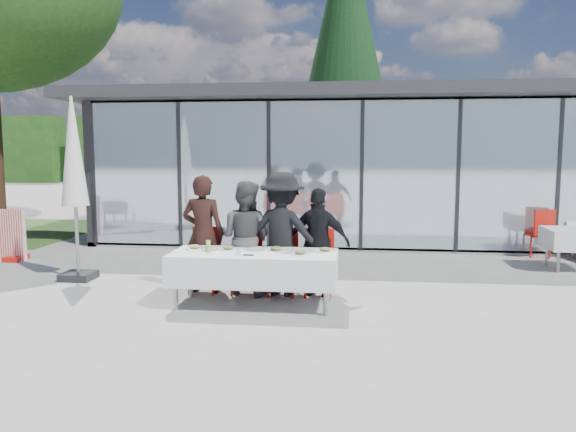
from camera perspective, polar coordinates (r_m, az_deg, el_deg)
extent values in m
plane|color=gray|center=(8.04, 0.25, -8.68)|extent=(90.00, 90.00, 0.00)
cube|color=gray|center=(15.89, 10.73, -0.97)|extent=(14.00, 8.00, 0.10)
cube|color=black|center=(19.65, 10.04, 5.03)|extent=(14.00, 0.20, 3.20)
cube|color=black|center=(16.74, -13.50, 4.68)|extent=(0.20, 8.00, 3.20)
cube|color=silver|center=(11.80, 12.22, 3.95)|extent=(13.60, 0.06, 3.10)
cube|color=#2D2D30|center=(15.40, 11.10, 10.99)|extent=(14.80, 8.80, 0.24)
cube|color=#262628|center=(13.05, -19.11, 3.98)|extent=(0.08, 0.10, 3.10)
cube|color=#262628|center=(12.33, -10.93, 4.09)|extent=(0.08, 0.10, 3.10)
cube|color=#262628|center=(11.88, -1.94, 4.11)|extent=(0.08, 0.10, 3.10)
cube|color=#262628|center=(11.75, 7.49, 4.03)|extent=(0.08, 0.10, 3.10)
cube|color=#262628|center=(11.94, 16.87, 3.84)|extent=(0.08, 0.10, 3.10)
cube|color=#262628|center=(12.43, 25.74, 3.57)|extent=(0.08, 0.10, 3.10)
cube|color=red|center=(14.37, 1.19, -0.04)|extent=(0.45, 0.45, 0.90)
cube|color=red|center=(14.80, 7.16, 0.11)|extent=(0.45, 0.45, 0.90)
cube|color=red|center=(14.55, 17.07, -0.25)|extent=(0.45, 0.45, 0.90)
cube|color=red|center=(15.70, 23.81, -0.04)|extent=(0.45, 0.45, 0.90)
cube|color=#193B12|center=(42.41, -26.09, 6.10)|extent=(6.50, 2.00, 4.40)
cube|color=#193B12|center=(38.68, -16.00, 6.53)|extent=(6.50, 2.00, 4.40)
cube|color=#193B12|center=(36.36, -4.21, 6.77)|extent=(6.50, 2.00, 4.40)
cube|color=#193B12|center=(35.73, 8.58, 6.72)|extent=(6.50, 2.00, 4.40)
cube|color=#193B12|center=(36.86, 21.19, 6.34)|extent=(6.50, 2.00, 4.40)
cube|color=white|center=(7.72, -3.46, -5.23)|extent=(2.26, 0.96, 0.42)
cylinder|color=gray|center=(7.67, -11.34, -6.85)|extent=(0.06, 0.06, 0.71)
cylinder|color=gray|center=(7.31, 3.86, -7.40)|extent=(0.06, 0.06, 0.71)
cylinder|color=gray|center=(8.32, -9.85, -5.75)|extent=(0.06, 0.06, 0.71)
cylinder|color=gray|center=(7.99, 4.12, -6.18)|extent=(0.06, 0.06, 0.71)
imported|color=black|center=(8.49, -8.61, -1.82)|extent=(0.70, 0.70, 1.78)
cube|color=red|center=(8.56, -8.56, -4.72)|extent=(0.44, 0.44, 0.05)
cube|color=red|center=(8.71, -8.24, -2.85)|extent=(0.44, 0.04, 0.55)
cylinder|color=red|center=(8.49, -10.03, -6.47)|extent=(0.04, 0.04, 0.43)
cylinder|color=red|center=(8.40, -7.66, -6.57)|extent=(0.04, 0.04, 0.43)
cylinder|color=red|center=(8.83, -9.36, -5.95)|extent=(0.04, 0.04, 0.43)
cylinder|color=red|center=(8.74, -7.08, -6.04)|extent=(0.04, 0.04, 0.43)
imported|color=#4F4F4F|center=(8.35, -4.34, -2.20)|extent=(1.04, 1.04, 1.69)
cube|color=red|center=(8.42, -4.32, -4.86)|extent=(0.44, 0.44, 0.05)
cube|color=red|center=(8.56, -4.08, -2.96)|extent=(0.44, 0.04, 0.55)
cylinder|color=red|center=(8.33, -5.77, -6.65)|extent=(0.04, 0.04, 0.43)
cylinder|color=red|center=(8.26, -3.31, -6.74)|extent=(0.04, 0.04, 0.43)
cylinder|color=red|center=(8.67, -5.25, -6.11)|extent=(0.04, 0.04, 0.43)
cylinder|color=red|center=(8.61, -2.89, -6.19)|extent=(0.04, 0.04, 0.43)
imported|color=black|center=(8.25, -0.60, -1.82)|extent=(1.35, 1.35, 1.82)
cube|color=red|center=(8.33, -0.59, -4.96)|extent=(0.44, 0.44, 0.05)
cube|color=red|center=(8.48, -0.42, -3.04)|extent=(0.44, 0.04, 0.55)
cylinder|color=red|center=(8.23, -2.00, -6.78)|extent=(0.04, 0.04, 0.43)
cylinder|color=red|center=(8.19, 0.50, -6.86)|extent=(0.04, 0.04, 0.43)
cylinder|color=red|center=(8.58, -1.64, -6.23)|extent=(0.04, 0.04, 0.43)
cylinder|color=red|center=(8.54, 0.77, -6.29)|extent=(0.04, 0.04, 0.43)
imported|color=black|center=(8.22, 3.15, -2.69)|extent=(1.13, 1.13, 1.59)
cube|color=red|center=(8.28, 3.13, -5.04)|extent=(0.44, 0.44, 0.05)
cube|color=red|center=(8.43, 3.23, -3.11)|extent=(0.44, 0.04, 0.55)
cylinder|color=red|center=(8.17, 1.77, -6.89)|extent=(0.04, 0.04, 0.43)
cylinder|color=red|center=(8.15, 4.31, -6.94)|extent=(0.04, 0.04, 0.43)
cylinder|color=red|center=(8.52, 1.98, -6.32)|extent=(0.04, 0.04, 0.43)
cylinder|color=red|center=(8.50, 4.42, -6.37)|extent=(0.04, 0.04, 0.43)
cylinder|color=white|center=(8.00, -9.49, -3.29)|extent=(0.25, 0.25, 0.01)
ellipsoid|color=tan|center=(8.00, -9.50, -3.06)|extent=(0.15, 0.15, 0.05)
cylinder|color=white|center=(7.86, -6.11, -3.42)|extent=(0.25, 0.25, 0.01)
ellipsoid|color=#365A21|center=(7.85, -6.11, -3.18)|extent=(0.15, 0.15, 0.05)
cylinder|color=white|center=(7.76, -1.18, -3.52)|extent=(0.25, 0.25, 0.01)
ellipsoid|color=tan|center=(7.75, -1.18, -3.28)|extent=(0.15, 0.15, 0.05)
cylinder|color=white|center=(7.69, 3.78, -3.62)|extent=(0.25, 0.25, 0.01)
ellipsoid|color=#365A21|center=(7.69, 3.78, -3.38)|extent=(0.15, 0.15, 0.05)
cylinder|color=white|center=(7.47, 1.25, -3.92)|extent=(0.25, 0.25, 0.01)
ellipsoid|color=#365A21|center=(7.46, 1.26, -3.67)|extent=(0.15, 0.15, 0.05)
cylinder|color=#8BAC47|center=(7.73, -8.11, -3.06)|extent=(0.06, 0.06, 0.16)
cylinder|color=silver|center=(7.48, -4.99, -3.60)|extent=(0.07, 0.07, 0.10)
cube|color=black|center=(7.44, -4.05, -3.97)|extent=(0.14, 0.03, 0.01)
cube|color=white|center=(11.24, 26.81, -2.08)|extent=(0.86, 0.86, 0.36)
cylinder|color=gray|center=(10.89, 25.81, -3.35)|extent=(0.05, 0.05, 0.72)
cylinder|color=gray|center=(11.45, 24.83, -2.84)|extent=(0.05, 0.05, 0.72)
cube|color=red|center=(12.33, 24.06, -1.74)|extent=(0.54, 0.54, 0.05)
cube|color=red|center=(12.14, 24.62, -0.70)|extent=(0.43, 0.16, 0.55)
cylinder|color=red|center=(12.14, 23.44, -2.96)|extent=(0.04, 0.04, 0.43)
cylinder|color=red|center=(12.25, 25.06, -2.95)|extent=(0.04, 0.04, 0.43)
cylinder|color=red|center=(12.48, 22.97, -2.68)|extent=(0.04, 0.04, 0.43)
cylinder|color=red|center=(12.59, 24.55, -2.68)|extent=(0.04, 0.04, 0.43)
cube|color=black|center=(10.00, -20.49, -5.71)|extent=(0.50, 0.50, 0.12)
cylinder|color=gray|center=(9.81, -20.80, 1.68)|extent=(0.06, 0.06, 2.70)
cone|color=silver|center=(9.78, -20.99, 6.16)|extent=(0.44, 0.44, 1.76)
cube|color=red|center=(12.15, -25.91, -3.86)|extent=(0.30, 0.45, 0.10)
cylinder|color=silver|center=(12.62, 26.94, -3.45)|extent=(0.04, 0.04, 0.14)
cylinder|color=#382316|center=(20.74, 5.69, 3.52)|extent=(0.44, 0.44, 2.00)
cone|color=black|center=(21.07, 5.85, 17.23)|extent=(4.00, 4.00, 9.00)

